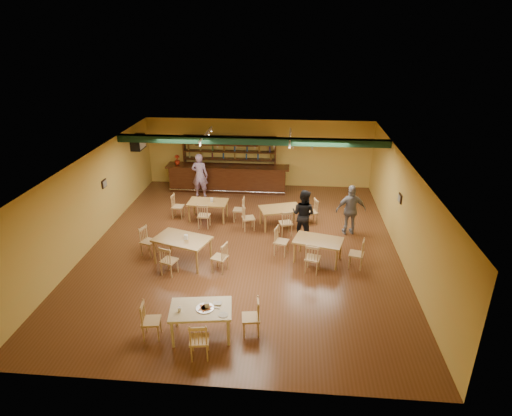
# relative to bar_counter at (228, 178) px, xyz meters

# --- Properties ---
(floor) EXTENTS (12.00, 12.00, 0.00)m
(floor) POSITION_rel_bar_counter_xyz_m (1.27, -5.15, -0.56)
(floor) COLOR brown
(floor) RESTS_ON ground
(ceiling_beam) EXTENTS (10.00, 0.30, 0.25)m
(ceiling_beam) POSITION_rel_bar_counter_xyz_m (1.27, -2.35, 2.31)
(ceiling_beam) COLOR black
(ceiling_beam) RESTS_ON ceiling
(track_rail_left) EXTENTS (0.05, 2.50, 0.05)m
(track_rail_left) POSITION_rel_bar_counter_xyz_m (-0.53, -1.75, 2.38)
(track_rail_left) COLOR silver
(track_rail_left) RESTS_ON ceiling
(track_rail_right) EXTENTS (0.05, 2.50, 0.05)m
(track_rail_right) POSITION_rel_bar_counter_xyz_m (2.67, -1.75, 2.38)
(track_rail_right) COLOR silver
(track_rail_right) RESTS_ON ceiling
(ac_unit) EXTENTS (0.34, 0.70, 0.48)m
(ac_unit) POSITION_rel_bar_counter_xyz_m (-3.53, -0.95, 1.79)
(ac_unit) COLOR silver
(ac_unit) RESTS_ON wall_left
(picture_left) EXTENTS (0.04, 0.34, 0.28)m
(picture_left) POSITION_rel_bar_counter_xyz_m (-3.70, -4.15, 1.14)
(picture_left) COLOR black
(picture_left) RESTS_ON wall_left
(picture_right) EXTENTS (0.04, 0.34, 0.28)m
(picture_right) POSITION_rel_bar_counter_xyz_m (6.24, -4.65, 1.14)
(picture_right) COLOR black
(picture_right) RESTS_ON wall_right
(bar_counter) EXTENTS (5.34, 0.85, 1.13)m
(bar_counter) POSITION_rel_bar_counter_xyz_m (0.00, 0.00, 0.00)
(bar_counter) COLOR #34160A
(bar_counter) RESTS_ON ground
(back_bar_hutch) EXTENTS (4.13, 0.40, 2.28)m
(back_bar_hutch) POSITION_rel_bar_counter_xyz_m (0.00, 0.63, 0.57)
(back_bar_hutch) COLOR #34160A
(back_bar_hutch) RESTS_ON ground
(poinsettia) EXTENTS (0.30, 0.30, 0.42)m
(poinsettia) POSITION_rel_bar_counter_xyz_m (-2.22, 0.00, 0.78)
(poinsettia) COLOR #AE2410
(poinsettia) RESTS_ON bar_counter
(dining_table_a) EXTENTS (1.48, 0.92, 0.72)m
(dining_table_a) POSITION_rel_bar_counter_xyz_m (-0.29, -3.11, -0.20)
(dining_table_a) COLOR #AA7E3C
(dining_table_a) RESTS_ON ground
(dining_table_b) EXTENTS (1.65, 1.27, 0.73)m
(dining_table_b) POSITION_rel_bar_counter_xyz_m (2.42, -3.50, -0.20)
(dining_table_b) COLOR #AA7E3C
(dining_table_b) RESTS_ON ground
(dining_table_c) EXTENTS (1.88, 1.46, 0.83)m
(dining_table_c) POSITION_rel_bar_counter_xyz_m (-0.47, -6.31, -0.15)
(dining_table_c) COLOR #AA7E3C
(dining_table_c) RESTS_ON ground
(dining_table_d) EXTENTS (1.63, 1.22, 0.73)m
(dining_table_d) POSITION_rel_bar_counter_xyz_m (3.66, -5.85, -0.20)
(dining_table_d) COLOR #AA7E3C
(dining_table_d) RESTS_ON ground
(near_table) EXTENTS (1.54, 1.10, 0.76)m
(near_table) POSITION_rel_bar_counter_xyz_m (0.78, -9.60, -0.18)
(near_table) COLOR beige
(near_table) RESTS_ON ground
(pizza_tray) EXTENTS (0.55, 0.55, 0.01)m
(pizza_tray) POSITION_rel_bar_counter_xyz_m (0.88, -9.60, 0.20)
(pizza_tray) COLOR silver
(pizza_tray) RESTS_ON near_table
(parmesan_shaker) EXTENTS (0.08, 0.08, 0.11)m
(parmesan_shaker) POSITION_rel_bar_counter_xyz_m (0.33, -9.76, 0.25)
(parmesan_shaker) COLOR #EAE5C6
(parmesan_shaker) RESTS_ON near_table
(napkin_stack) EXTENTS (0.20, 0.15, 0.03)m
(napkin_stack) POSITION_rel_bar_counter_xyz_m (1.14, -9.40, 0.21)
(napkin_stack) COLOR white
(napkin_stack) RESTS_ON near_table
(pizza_server) EXTENTS (0.33, 0.15, 0.00)m
(pizza_server) POSITION_rel_bar_counter_xyz_m (1.04, -9.55, 0.21)
(pizza_server) COLOR silver
(pizza_server) RESTS_ON pizza_tray
(side_plate) EXTENTS (0.25, 0.25, 0.01)m
(side_plate) POSITION_rel_bar_counter_xyz_m (1.34, -9.81, 0.20)
(side_plate) COLOR white
(side_plate) RESTS_ON near_table
(patron_bar) EXTENTS (0.71, 0.48, 1.89)m
(patron_bar) POSITION_rel_bar_counter_xyz_m (-1.07, -0.83, 0.38)
(patron_bar) COLOR purple
(patron_bar) RESTS_ON ground
(patron_right_a) EXTENTS (1.06, 0.98, 1.74)m
(patron_right_a) POSITION_rel_bar_counter_xyz_m (3.22, -4.30, 0.31)
(patron_right_a) COLOR black
(patron_right_a) RESTS_ON ground
(patron_right_b) EXTENTS (1.10, 0.60, 1.79)m
(patron_right_b) POSITION_rel_bar_counter_xyz_m (4.86, -3.85, 0.33)
(patron_right_b) COLOR gray
(patron_right_b) RESTS_ON ground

